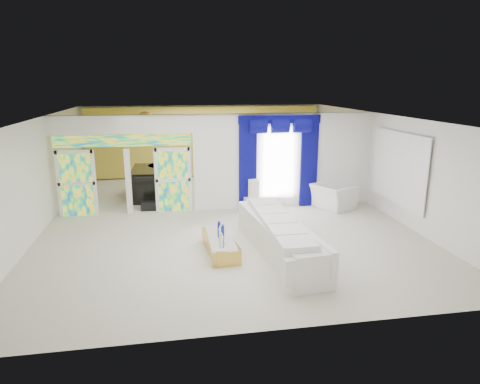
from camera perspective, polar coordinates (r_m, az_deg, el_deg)
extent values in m
plane|color=#B7AF9E|center=(12.68, -2.25, -3.53)|extent=(12.00, 12.00, 0.00)
cube|color=white|center=(13.69, 6.11, 4.24)|extent=(5.70, 0.18, 3.00)
cube|color=white|center=(13.08, -15.60, 8.73)|extent=(4.30, 0.18, 0.55)
cube|color=#994C3F|center=(13.56, -21.10, 1.08)|extent=(0.95, 0.04, 2.00)
cube|color=#994C3F|center=(13.28, -8.97, 1.62)|extent=(0.95, 0.04, 2.00)
cube|color=#994C3F|center=(13.13, -15.46, 6.67)|extent=(4.00, 0.05, 0.35)
cube|color=white|center=(13.53, 5.20, 3.93)|extent=(1.00, 0.02, 2.30)
cube|color=#050347|center=(13.30, 1.05, 3.58)|extent=(0.55, 0.10, 2.80)
cube|color=#050347|center=(13.80, 9.25, 3.80)|extent=(0.55, 0.10, 2.80)
cube|color=#050347|center=(13.32, 5.37, 9.71)|extent=(2.60, 0.12, 0.25)
cube|color=white|center=(12.95, 20.56, 3.02)|extent=(0.04, 2.70, 1.90)
cube|color=gold|center=(18.08, -4.76, 6.78)|extent=(9.70, 0.12, 2.90)
cube|color=white|center=(10.02, 5.28, -6.25)|extent=(1.27, 4.11, 0.77)
cube|color=gold|center=(10.12, -2.66, -7.16)|extent=(0.74, 1.76, 0.38)
cube|color=white|center=(13.52, 3.11, -1.50)|extent=(1.22, 0.52, 0.39)
cylinder|color=silver|center=(13.34, 1.88, 0.45)|extent=(0.36, 0.36, 0.58)
imported|color=white|center=(13.87, 12.42, -0.59)|extent=(1.46, 1.53, 0.78)
cube|color=black|center=(15.20, -11.31, 1.26)|extent=(1.61, 2.07, 1.02)
cube|color=black|center=(13.74, -11.38, -1.75)|extent=(0.86, 0.36, 0.28)
cube|color=#A57452|center=(15.15, -20.68, 0.10)|extent=(0.61, 0.57, 0.79)
sphere|color=gold|center=(15.43, -12.67, 9.44)|extent=(0.60, 0.60, 0.60)
cylinder|color=white|center=(10.33, -2.58, -5.21)|extent=(0.11, 0.11, 0.12)
cylinder|color=silver|center=(9.77, -2.58, -6.29)|extent=(0.10, 0.10, 0.15)
cylinder|color=navy|center=(10.05, -2.34, -5.36)|extent=(0.08, 0.08, 0.26)
cylinder|color=navy|center=(10.47, -2.83, -4.72)|extent=(0.08, 0.08, 0.20)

